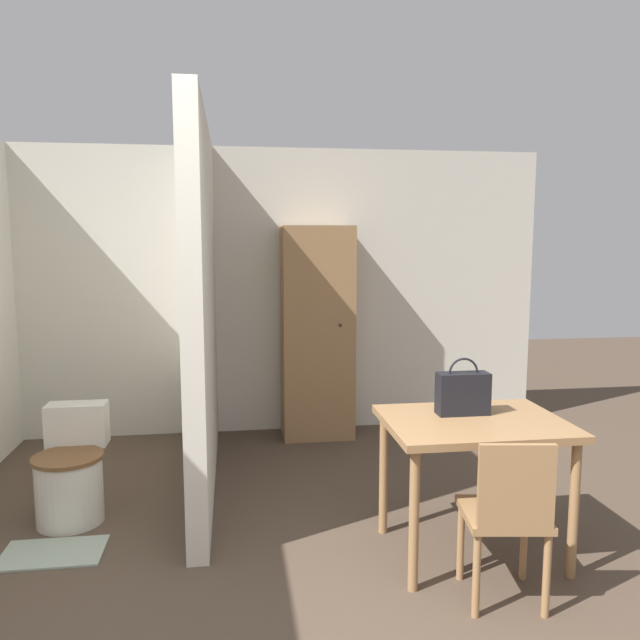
{
  "coord_description": "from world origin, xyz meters",
  "views": [
    {
      "loc": [
        -0.24,
        -1.94,
        1.72
      ],
      "look_at": [
        0.3,
        1.84,
        1.22
      ],
      "focal_mm": 35.0,
      "sensor_mm": 36.0,
      "label": 1
    }
  ],
  "objects_px": {
    "dining_table": "(474,437)",
    "wooden_cabinet": "(317,333)",
    "toilet": "(71,474)",
    "wooden_chair": "(507,513)",
    "handbag": "(463,393)"
  },
  "relations": [
    {
      "from": "wooden_chair",
      "to": "handbag",
      "type": "height_order",
      "value": "handbag"
    },
    {
      "from": "dining_table",
      "to": "handbag",
      "type": "xyz_separation_m",
      "value": [
        -0.03,
        0.11,
        0.22
      ]
    },
    {
      "from": "wooden_chair",
      "to": "wooden_cabinet",
      "type": "height_order",
      "value": "wooden_cabinet"
    },
    {
      "from": "wooden_chair",
      "to": "toilet",
      "type": "bearing_deg",
      "value": 159.08
    },
    {
      "from": "toilet",
      "to": "wooden_cabinet",
      "type": "relative_size",
      "value": 0.37
    },
    {
      "from": "dining_table",
      "to": "wooden_cabinet",
      "type": "distance_m",
      "value": 2.26
    },
    {
      "from": "wooden_chair",
      "to": "wooden_cabinet",
      "type": "distance_m",
      "value": 2.76
    },
    {
      "from": "handbag",
      "to": "wooden_cabinet",
      "type": "relative_size",
      "value": 0.17
    },
    {
      "from": "dining_table",
      "to": "wooden_cabinet",
      "type": "bearing_deg",
      "value": 104.2
    },
    {
      "from": "dining_table",
      "to": "wooden_cabinet",
      "type": "height_order",
      "value": "wooden_cabinet"
    },
    {
      "from": "wooden_chair",
      "to": "toilet",
      "type": "relative_size",
      "value": 1.23
    },
    {
      "from": "toilet",
      "to": "handbag",
      "type": "distance_m",
      "value": 2.42
    },
    {
      "from": "dining_table",
      "to": "wooden_chair",
      "type": "xyz_separation_m",
      "value": [
        -0.02,
        -0.49,
        -0.21
      ]
    },
    {
      "from": "toilet",
      "to": "wooden_cabinet",
      "type": "distance_m",
      "value": 2.32
    },
    {
      "from": "toilet",
      "to": "wooden_cabinet",
      "type": "xyz_separation_m",
      "value": [
        1.73,
        1.41,
        0.63
      ]
    }
  ]
}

